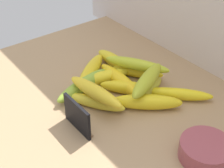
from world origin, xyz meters
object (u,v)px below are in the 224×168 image
Objects in this scene: banana_2 at (120,80)px; chalkboard_sign at (77,117)px; banana_1 at (147,90)px; banana_13 at (95,92)px; banana_0 at (91,71)px; banana_5 at (137,72)px; banana_4 at (129,88)px; banana_12 at (137,64)px; banana_10 at (147,102)px; banana_6 at (103,77)px; banana_11 at (147,80)px; fruit_bowl at (206,150)px; banana_8 at (115,61)px; banana_9 at (177,94)px; banana_7 at (96,102)px; banana_3 at (82,85)px.

chalkboard_sign is at bearing -68.36° from banana_2.
banana_13 is at bearing -107.29° from banana_1.
banana_0 is 1.23× the size of banana_5.
banana_4 is 0.84× the size of banana_12.
chalkboard_sign is 0.55× the size of banana_10.
banana_5 is 20.32cm from banana_13.
banana_6 is at bearing -162.52° from banana_4.
banana_1 is at bearing 38.21° from banana_4.
banana_11 is 15.33cm from banana_13.
banana_1 is 0.84× the size of banana_11.
banana_1 is (18.17, 7.38, -0.18)cm from banana_0.
banana_11 is 0.91× the size of banana_12.
banana_1 is 0.79× the size of banana_10.
banana_5 is at bearing 164.46° from fruit_bowl.
banana_11 is at bearing 20.29° from banana_0.
banana_4 is 0.88× the size of banana_13.
banana_8 is at bearing 164.16° from banana_10.
banana_8 is (-18.11, 26.12, -1.79)cm from chalkboard_sign.
banana_2 is 17.55cm from banana_9.
banana_0 is 5.17cm from banana_6.
banana_6 is (-12.73, 17.44, -1.87)cm from chalkboard_sign.
banana_4 is 14.26cm from banana_9.
banana_1 reaches higher than banana_7.
banana_1 is 0.87× the size of banana_6.
banana_3 reaches higher than banana_5.
banana_0 is at bearing -159.71° from banana_11.
chalkboard_sign reaches higher than fruit_bowl.
banana_9 is (24.66, 13.35, -0.41)cm from banana_0.
banana_3 is at bearing -92.03° from banana_6.
banana_1 is 14.53cm from banana_6.
banana_4 is 9.34cm from banana_5.
banana_12 is at bearing 101.80° from banana_13.
banana_2 is at bearing 108.20° from banana_7.
banana_8 is 0.89× the size of banana_11.
banana_3 is 18.05cm from banana_12.
banana_5 is at bearing 154.60° from banana_1.
banana_0 is 15.40cm from banana_7.
banana_2 is 12.83cm from banana_10.
chalkboard_sign reaches higher than banana_0.
banana_5 is (-5.09, 7.83, -0.17)cm from banana_4.
banana_13 is at bearing -118.05° from banana_9.
banana_7 and banana_9 have the same top height.
banana_3 is 18.58cm from banana_5.
chalkboard_sign reaches higher than banana_6.
banana_6 is at bearing -116.05° from banana_12.
banana_7 is (-0.42, -11.48, -0.17)cm from banana_4.
banana_3 is at bearing -131.55° from banana_4.
fruit_bowl is at bearing 17.11° from banana_7.
banana_6 is 17.48cm from banana_10.
banana_1 is 8.82cm from banana_9.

